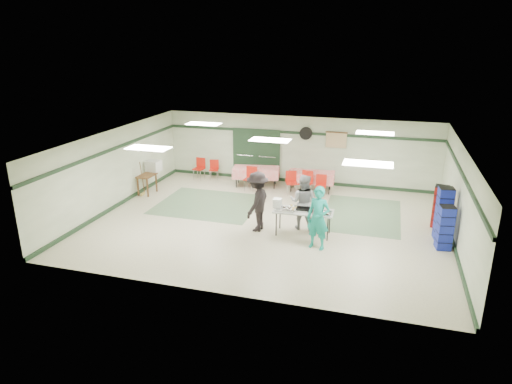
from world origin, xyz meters
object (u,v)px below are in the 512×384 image
(serving_table, at_px, (303,212))
(printer_table, at_px, (147,178))
(chair_loose_a, at_px, (214,167))
(chair_loose_b, at_px, (200,166))
(volunteer_grey, at_px, (303,202))
(dining_table_b, at_px, (256,172))
(chair_a, at_px, (306,180))
(chair_c, at_px, (321,183))
(crate_stack_blue_b, at_px, (443,214))
(crate_stack_red, at_px, (440,207))
(chair_d, at_px, (251,176))
(office_printer, at_px, (153,166))
(volunteer_teal, at_px, (318,218))
(chair_b, at_px, (291,180))
(crate_stack_blue_a, at_px, (445,228))
(dining_table_a, at_px, (311,177))
(broom, at_px, (142,178))
(volunteer_dark, at_px, (257,202))

(serving_table, xyz_separation_m, printer_table, (-6.36, 2.10, -0.09))
(chair_loose_a, distance_m, chair_loose_b, 0.60)
(volunteer_grey, height_order, dining_table_b, volunteer_grey)
(dining_table_b, height_order, chair_a, chair_a)
(chair_c, relative_size, crate_stack_blue_b, 0.53)
(crate_stack_red, bearing_deg, chair_d, 164.53)
(volunteer_grey, xyz_separation_m, chair_d, (-2.63, 3.17, -0.30))
(volunteer_grey, relative_size, office_printer, 3.39)
(serving_table, xyz_separation_m, volunteer_teal, (0.56, -0.81, 0.19))
(volunteer_grey, bearing_deg, chair_b, -66.50)
(dining_table_b, xyz_separation_m, chair_c, (2.67, -0.57, -0.06))
(crate_stack_blue_a, height_order, office_printer, crate_stack_blue_a)
(dining_table_a, xyz_separation_m, dining_table_b, (-2.20, 0.00, 0.00))
(serving_table, bearing_deg, office_printer, 155.41)
(chair_c, height_order, chair_loose_b, chair_loose_b)
(office_printer, xyz_separation_m, broom, (-0.08, -0.75, -0.28))
(chair_loose_b, bearing_deg, dining_table_b, 0.33)
(chair_c, distance_m, crate_stack_red, 4.37)
(chair_c, bearing_deg, dining_table_a, 126.75)
(chair_a, distance_m, crate_stack_blue_b, 5.32)
(chair_c, relative_size, chair_d, 0.90)
(crate_stack_blue_b, bearing_deg, chair_loose_b, 158.20)
(chair_b, bearing_deg, volunteer_grey, -91.59)
(chair_loose_a, relative_size, printer_table, 1.01)
(crate_stack_blue_a, relative_size, broom, 0.98)
(chair_d, relative_size, broom, 0.72)
(crate_stack_blue_b, bearing_deg, chair_a, 147.97)
(crate_stack_red, bearing_deg, chair_b, 160.13)
(volunteer_grey, distance_m, chair_loose_b, 6.51)
(dining_table_a, relative_size, chair_d, 1.93)
(volunteer_teal, height_order, chair_a, volunteer_teal)
(chair_loose_a, bearing_deg, office_printer, -144.11)
(serving_table, bearing_deg, chair_c, 88.42)
(chair_c, distance_m, office_printer, 6.43)
(dining_table_a, bearing_deg, broom, -162.59)
(volunteer_teal, bearing_deg, crate_stack_blue_b, 40.37)
(serving_table, distance_m, chair_loose_b, 6.87)
(volunteer_grey, distance_m, printer_table, 6.47)
(chair_b, xyz_separation_m, crate_stack_blue_b, (5.08, -2.81, 0.25))
(volunteer_dark, xyz_separation_m, chair_d, (-1.32, 3.68, -0.36))
(volunteer_teal, distance_m, chair_loose_a, 7.57)
(chair_b, bearing_deg, office_printer, 170.57)
(volunteer_teal, relative_size, dining_table_a, 1.01)
(printer_table, bearing_deg, dining_table_a, 21.34)
(volunteer_dark, bearing_deg, chair_loose_a, -138.81)
(volunteer_dark, xyz_separation_m, broom, (-5.03, 1.97, -0.26))
(chair_d, bearing_deg, broom, -152.60)
(volunteer_teal, xyz_separation_m, office_printer, (-6.92, 3.48, 0.05))
(volunteer_teal, distance_m, volunteer_dark, 2.11)
(serving_table, distance_m, chair_c, 3.62)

